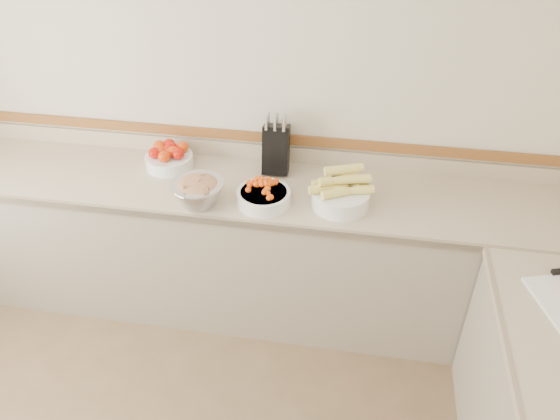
% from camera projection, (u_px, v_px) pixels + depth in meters
% --- Properties ---
extents(back_wall, '(4.00, 0.00, 4.00)m').
position_uv_depth(back_wall, '(238.00, 95.00, 3.10)').
color(back_wall, beige).
rests_on(back_wall, ground_plane).
extents(counter_back, '(4.00, 0.65, 1.08)m').
position_uv_depth(counter_back, '(233.00, 246.00, 3.34)').
color(counter_back, tan).
rests_on(counter_back, ground_plane).
extents(knife_block, '(0.16, 0.19, 0.37)m').
position_uv_depth(knife_block, '(276.00, 148.00, 3.11)').
color(knife_block, black).
rests_on(knife_block, counter_back).
extents(tomato_bowl, '(0.28, 0.28, 0.14)m').
position_uv_depth(tomato_bowl, '(169.00, 157.00, 3.20)').
color(tomato_bowl, white).
rests_on(tomato_bowl, counter_back).
extents(cherry_tomato_bowl, '(0.29, 0.29, 0.15)m').
position_uv_depth(cherry_tomato_bowl, '(264.00, 195.00, 2.90)').
color(cherry_tomato_bowl, white).
rests_on(cherry_tomato_bowl, counter_back).
extents(corn_bowl, '(0.34, 0.31, 0.23)m').
position_uv_depth(corn_bowl, '(341.00, 193.00, 2.87)').
color(corn_bowl, white).
rests_on(corn_bowl, counter_back).
extents(rhubarb_bowl, '(0.28, 0.28, 0.16)m').
position_uv_depth(rhubarb_bowl, '(198.00, 191.00, 2.88)').
color(rhubarb_bowl, '#B2B2BA').
rests_on(rhubarb_bowl, counter_back).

